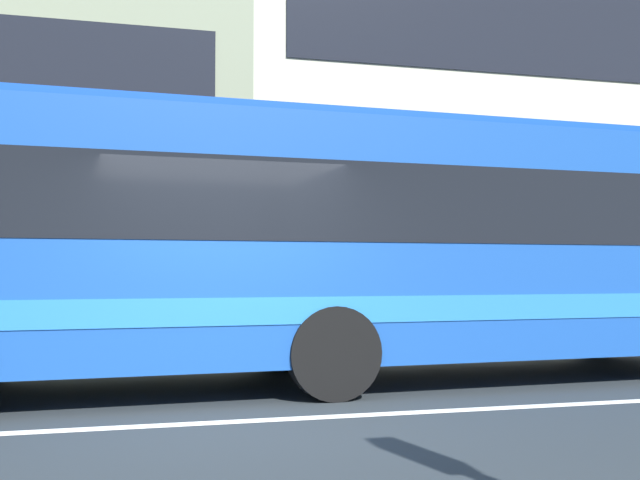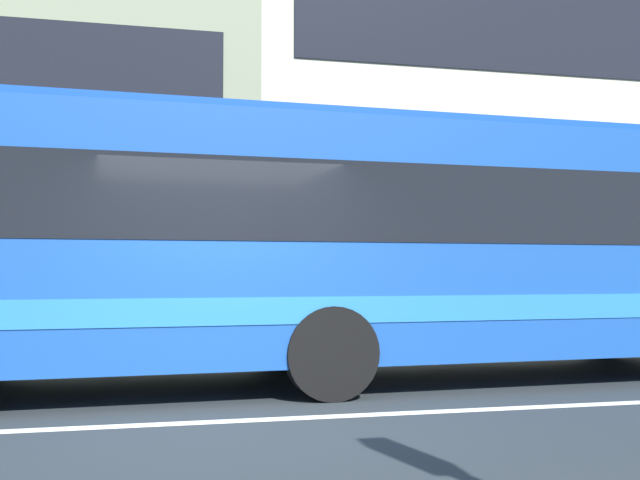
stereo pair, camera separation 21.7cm
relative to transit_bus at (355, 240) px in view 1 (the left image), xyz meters
The scene contains 4 objects.
ground_plane 3.22m from the transit_bus, 130.46° to the right, with size 160.00×160.00×0.00m, color #262C30.
lane_centre_line 3.22m from the transit_bus, 130.46° to the right, with size 60.00×0.16×0.01m, color silver.
apartment_block_right 15.31m from the transit_bus, 52.30° to the left, with size 18.23×9.24×12.72m.
transit_bus is the anchor object (origin of this frame).
Camera 1 is at (-0.92, -6.66, 1.38)m, focal length 40.91 mm.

